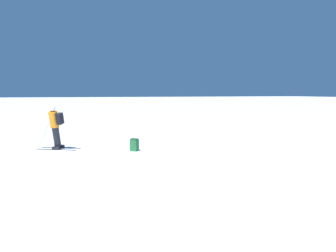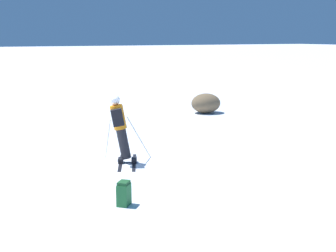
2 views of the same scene
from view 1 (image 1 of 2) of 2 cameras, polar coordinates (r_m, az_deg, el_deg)
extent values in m
plane|color=white|center=(10.60, -23.30, -5.88)|extent=(300.00, 300.00, 0.00)
cube|color=black|center=(11.91, -22.31, -4.42)|extent=(0.82, 1.62, 0.01)
cube|color=black|center=(11.61, -23.19, -4.75)|extent=(0.82, 1.62, 0.01)
cube|color=black|center=(11.90, -22.32, -4.11)|extent=(0.25, 0.31, 0.12)
cube|color=black|center=(11.60, -23.20, -4.43)|extent=(0.25, 0.31, 0.12)
cylinder|color=black|center=(11.59, -23.10, -2.12)|extent=(0.47, 0.40, 0.85)
cylinder|color=orange|center=(11.40, -23.60, 1.34)|extent=(0.55, 0.50, 0.69)
sphere|color=tan|center=(11.30, -23.90, 3.46)|extent=(0.34, 0.32, 0.27)
sphere|color=silver|center=(11.29, -23.92, 3.61)|extent=(0.39, 0.37, 0.31)
cube|color=black|center=(11.26, -22.48, 1.49)|extent=(0.40, 0.31, 0.48)
cylinder|color=#B7B7BC|center=(12.08, -23.37, -1.32)|extent=(0.81, 0.22, 1.27)
cylinder|color=#B7B7BC|center=(11.37, -25.53, -2.12)|extent=(0.06, 0.56, 1.19)
cube|color=#236633|center=(10.52, -7.32, -4.22)|extent=(0.37, 0.37, 0.44)
cube|color=#1A4C26|center=(10.48, -7.34, -2.88)|extent=(0.33, 0.33, 0.06)
camera|label=2|loc=(12.20, 39.35, 10.51)|focal=50.00mm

